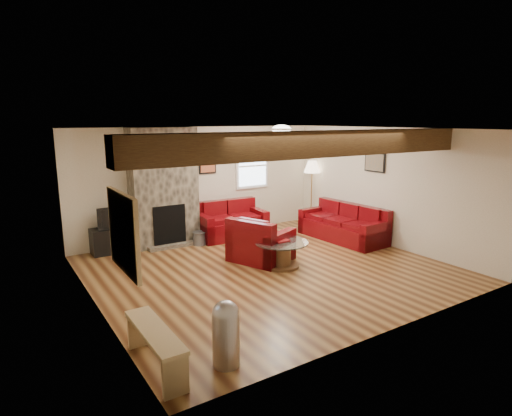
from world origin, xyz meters
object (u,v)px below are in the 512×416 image
Objects in this scene: loveseat at (231,220)px; armchair_red at (261,239)px; tv_cabinet at (117,239)px; floor_lamp at (312,170)px; coffee_table at (281,254)px; sofa_three at (342,222)px; television at (116,217)px.

armchair_red is at bearing -96.81° from loveseat.
floor_lamp is at bearing -4.15° from tv_cabinet.
floor_lamp is at bearing 40.92° from coffee_table.
loveseat is 2.27m from coffee_table.
television is at bearing -115.27° from sofa_three.
armchair_red is 0.56m from coffee_table.
loveseat is 2.53m from floor_lamp.
coffee_table is at bearing -139.08° from floor_lamp.
television reaches higher than armchair_red.
coffee_table is at bearing 168.55° from armchair_red.
sofa_three is 1.32× the size of loveseat.
tv_cabinet is at bearing -115.27° from sofa_three.
floor_lamp is at bearing -80.17° from armchair_red.
coffee_table is at bearing -48.34° from tv_cabinet.
armchair_red is 2.98m from tv_cabinet.
television is at bearing 176.94° from loveseat.
tv_cabinet is 1.35× the size of television.
loveseat is at bearing -6.85° from television.
television reaches higher than coffee_table.
armchair_red is 3.29m from floor_lamp.
sofa_three is at bearing -33.51° from loveseat.
floor_lamp is (2.65, 1.69, 0.98)m from armchair_red.
tv_cabinet is at bearing 24.19° from armchair_red.
loveseat reaches higher than coffee_table.
loveseat is at bearing 84.38° from coffee_table.
armchair_red is at bearing -88.03° from sofa_three.
floor_lamp is (2.55, 2.21, 1.16)m from coffee_table.
sofa_three is 1.98× the size of tv_cabinet.
television is (-2.50, 0.30, 0.32)m from loveseat.
television is (-2.28, 2.56, 0.49)m from coffee_table.
tv_cabinet is at bearing 0.00° from television.
sofa_three is at bearing -107.51° from armchair_red.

